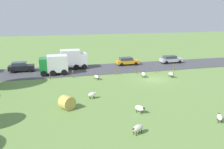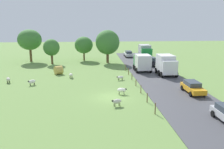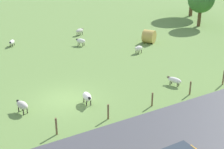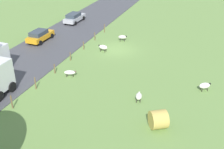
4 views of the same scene
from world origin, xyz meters
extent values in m
plane|color=#6B8E47|center=(0.00, 0.00, 0.00)|extent=(160.00, 160.00, 0.00)
ellipsoid|color=beige|center=(0.39, -3.22, 0.57)|extent=(1.18, 0.81, 0.52)
ellipsoid|color=black|center=(-0.10, -3.37, 0.69)|extent=(0.30, 0.25, 0.20)
cylinder|color=#2D2823|center=(0.15, -3.44, 0.19)|extent=(0.07, 0.07, 0.37)
cylinder|color=#2D2823|center=(0.06, -3.17, 0.19)|extent=(0.07, 0.07, 0.37)
cylinder|color=#2D2823|center=(0.71, -3.27, 0.19)|extent=(0.07, 0.07, 0.37)
cylinder|color=#2D2823|center=(0.63, -3.00, 0.19)|extent=(0.07, 0.07, 0.37)
ellipsoid|color=beige|center=(-15.09, 8.25, 0.55)|extent=(1.02, 1.30, 0.55)
ellipsoid|color=brown|center=(-15.34, 8.75, 0.67)|extent=(0.28, 0.31, 0.20)
cylinder|color=#2D2823|center=(-15.37, 8.47, 0.17)|extent=(0.07, 0.07, 0.34)
cylinder|color=#2D2823|center=(-15.10, 8.60, 0.17)|extent=(0.07, 0.07, 0.34)
cylinder|color=#2D2823|center=(-15.09, 7.89, 0.17)|extent=(0.07, 0.07, 0.34)
cylinder|color=#2D2823|center=(-14.81, 8.02, 0.17)|extent=(0.07, 0.07, 0.34)
ellipsoid|color=white|center=(2.17, 8.46, 0.46)|extent=(1.27, 0.82, 0.44)
ellipsoid|color=brown|center=(1.63, 8.27, 0.56)|extent=(0.31, 0.26, 0.20)
cylinder|color=#2D2823|center=(1.90, 8.23, 0.15)|extent=(0.07, 0.07, 0.29)
cylinder|color=#2D2823|center=(1.82, 8.46, 0.15)|extent=(0.07, 0.07, 0.29)
cylinder|color=#2D2823|center=(2.52, 8.45, 0.15)|extent=(0.07, 0.07, 0.29)
cylinder|color=#2D2823|center=(2.43, 8.68, 0.15)|extent=(0.07, 0.07, 0.29)
ellipsoid|color=silver|center=(-5.82, 10.57, 0.52)|extent=(0.71, 0.99, 0.55)
ellipsoid|color=silver|center=(-5.74, 10.14, 0.64)|extent=(0.23, 0.29, 0.20)
cylinder|color=#2D2823|center=(-5.63, 10.35, 0.16)|extent=(0.07, 0.07, 0.31)
cylinder|color=#2D2823|center=(-5.93, 10.29, 0.16)|extent=(0.07, 0.07, 0.31)
cylinder|color=#2D2823|center=(-5.72, 10.84, 0.16)|extent=(0.07, 0.07, 0.31)
cylinder|color=#2D2823|center=(-6.02, 10.78, 0.16)|extent=(0.07, 0.07, 0.31)
ellipsoid|color=white|center=(-11.13, 6.56, 0.53)|extent=(1.20, 1.07, 0.56)
ellipsoid|color=black|center=(-11.55, 6.27, 0.66)|extent=(0.32, 0.29, 0.20)
cylinder|color=#2D2823|center=(-11.29, 6.27, 0.16)|extent=(0.07, 0.07, 0.32)
cylinder|color=#2D2823|center=(-11.46, 6.52, 0.16)|extent=(0.07, 0.07, 0.32)
cylinder|color=#2D2823|center=(-10.80, 6.60, 0.16)|extent=(0.07, 0.07, 0.32)
cylinder|color=#2D2823|center=(-10.97, 6.85, 0.16)|extent=(0.07, 0.07, 0.32)
ellipsoid|color=white|center=(-14.86, -0.02, 0.46)|extent=(1.19, 0.97, 0.47)
ellipsoid|color=black|center=(-14.41, -0.29, 0.57)|extent=(0.32, 0.29, 0.20)
cylinder|color=#2D2823|center=(-14.54, -0.07, 0.14)|extent=(0.07, 0.07, 0.28)
cylinder|color=#2D2823|center=(-14.67, -0.29, 0.14)|extent=(0.07, 0.07, 0.28)
cylinder|color=#2D2823|center=(-15.06, 0.25, 0.14)|extent=(0.07, 0.07, 0.28)
cylinder|color=#2D2823|center=(-15.19, 0.03, 0.14)|extent=(0.07, 0.07, 0.28)
ellipsoid|color=white|center=(1.45, 1.06, 0.57)|extent=(1.20, 0.69, 0.55)
ellipsoid|color=black|center=(1.98, 0.99, 0.69)|extent=(0.28, 0.21, 0.20)
cylinder|color=#2D2823|center=(1.78, 1.17, 0.18)|extent=(0.07, 0.07, 0.37)
cylinder|color=#2D2823|center=(1.73, 0.87, 0.18)|extent=(0.07, 0.07, 0.37)
cylinder|color=#2D2823|center=(1.16, 1.25, 0.18)|extent=(0.07, 0.07, 0.37)
cylinder|color=#2D2823|center=(1.12, 0.96, 0.18)|extent=(0.07, 0.07, 0.37)
cylinder|color=tan|center=(-8.25, 13.66, 0.74)|extent=(1.85, 1.92, 1.48)
cylinder|color=brown|center=(-16.44, 27.68, 1.65)|extent=(0.54, 0.54, 3.30)
cylinder|color=brown|center=(-11.04, 24.08, 1.14)|extent=(0.46, 0.46, 2.29)
cylinder|color=brown|center=(4.02, -2.23, 0.56)|extent=(0.12, 0.12, 1.12)
cylinder|color=brown|center=(4.02, 1.30, 0.53)|extent=(0.12, 0.12, 1.06)
cylinder|color=brown|center=(4.02, 4.83, 0.50)|extent=(0.12, 0.12, 1.01)
cylinder|color=brown|center=(4.02, 8.37, 0.54)|extent=(0.12, 0.12, 1.07)
cylinder|color=brown|center=(4.02, 11.90, 0.61)|extent=(0.12, 0.12, 1.23)
camera|label=1|loc=(-31.69, 14.80, 9.91)|focal=37.19mm
camera|label=2|loc=(-2.23, -27.68, 9.24)|focal=37.66mm
camera|label=3|loc=(19.66, -7.63, 10.66)|focal=51.28mm
camera|label=4|loc=(-11.29, 31.92, 14.03)|focal=46.50mm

